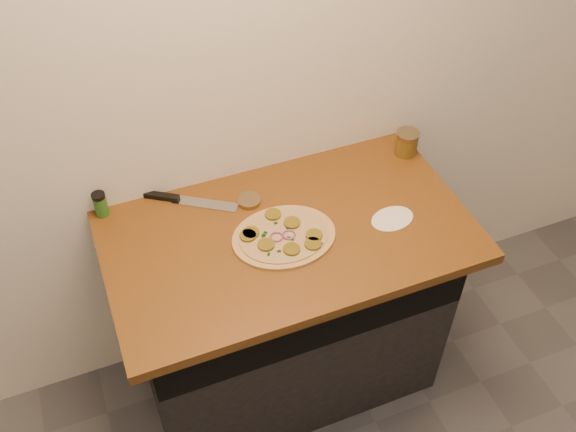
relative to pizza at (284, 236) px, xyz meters
name	(u,v)px	position (x,y,z in m)	size (l,w,h in m)	color
cabinet	(285,310)	(0.03, 0.05, -0.48)	(1.10, 0.60, 0.86)	black
countertop	(288,235)	(0.03, 0.02, -0.03)	(1.20, 0.70, 0.04)	brown
pizza	(284,236)	(0.00, 0.00, 0.00)	(0.34, 0.34, 0.02)	tan
chefs_knife	(182,200)	(-0.26, 0.29, 0.00)	(0.29, 0.21, 0.02)	#B7BAC1
mason_jar_lid	(249,201)	(-0.05, 0.20, 0.00)	(0.08, 0.08, 0.02)	#937E55
salsa_jar	(407,143)	(0.58, 0.24, 0.04)	(0.09, 0.09, 0.09)	maroon
spice_shaker	(101,204)	(-0.52, 0.32, 0.04)	(0.05, 0.05, 0.09)	#2B631F
flour_spill	(392,219)	(0.37, -0.05, -0.01)	(0.15, 0.15, 0.00)	white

